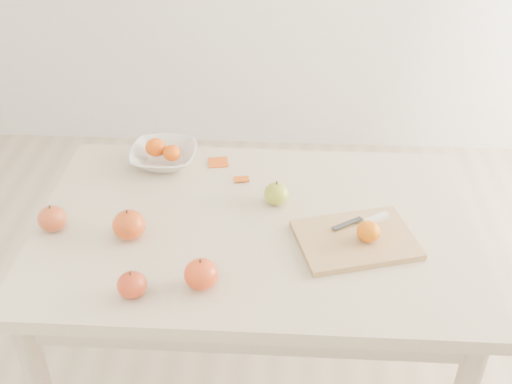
{
  "coord_description": "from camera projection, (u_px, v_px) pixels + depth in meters",
  "views": [
    {
      "loc": [
        0.08,
        -1.4,
        1.81
      ],
      "look_at": [
        0.0,
        0.05,
        0.82
      ],
      "focal_mm": 45.0,
      "sensor_mm": 36.0,
      "label": 1
    }
  ],
  "objects": [
    {
      "name": "orange_peel_a",
      "position": [
        218.0,
        164.0,
        2.0
      ],
      "size": [
        0.07,
        0.06,
        0.01
      ],
      "primitive_type": "cube",
      "rotation": [
        0.21,
        0.0,
        0.19
      ],
      "color": "#C5480D",
      "rests_on": "table"
    },
    {
      "name": "table",
      "position": [
        255.0,
        251.0,
        1.81
      ],
      "size": [
        1.2,
        0.8,
        0.75
      ],
      "color": "beige",
      "rests_on": "ground"
    },
    {
      "name": "orange_peel_b",
      "position": [
        241.0,
        180.0,
        1.93
      ],
      "size": [
        0.05,
        0.04,
        0.01
      ],
      "primitive_type": "cube",
      "rotation": [
        -0.14,
        0.0,
        0.16
      ],
      "color": "#D9560F",
      "rests_on": "table"
    },
    {
      "name": "board_tangerine",
      "position": [
        369.0,
        231.0,
        1.65
      ],
      "size": [
        0.06,
        0.06,
        0.05
      ],
      "primitive_type": "ellipsoid",
      "color": "orange",
      "rests_on": "cutting_board"
    },
    {
      "name": "apple_red_d",
      "position": [
        52.0,
        219.0,
        1.71
      ],
      "size": [
        0.08,
        0.08,
        0.07
      ],
      "primitive_type": "ellipsoid",
      "color": "maroon",
      "rests_on": "table"
    },
    {
      "name": "bowl_tangerine_far",
      "position": [
        172.0,
        153.0,
        1.97
      ],
      "size": [
        0.06,
        0.06,
        0.05
      ],
      "primitive_type": "ellipsoid",
      "color": "#E06007",
      "rests_on": "fruit_bowl"
    },
    {
      "name": "paring_knife",
      "position": [
        372.0,
        219.0,
        1.73
      ],
      "size": [
        0.16,
        0.09,
        0.01
      ],
      "color": "white",
      "rests_on": "cutting_board"
    },
    {
      "name": "bowl_tangerine_near",
      "position": [
        155.0,
        147.0,
        1.99
      ],
      "size": [
        0.06,
        0.06,
        0.06
      ],
      "primitive_type": "ellipsoid",
      "color": "#D34607",
      "rests_on": "fruit_bowl"
    },
    {
      "name": "apple_red_b",
      "position": [
        129.0,
        225.0,
        1.68
      ],
      "size": [
        0.09,
        0.09,
        0.08
      ],
      "primitive_type": "ellipsoid",
      "color": "maroon",
      "rests_on": "table"
    },
    {
      "name": "apple_red_c",
      "position": [
        132.0,
        285.0,
        1.5
      ],
      "size": [
        0.07,
        0.07,
        0.06
      ],
      "primitive_type": "ellipsoid",
      "color": "maroon",
      "rests_on": "table"
    },
    {
      "name": "apple_red_e",
      "position": [
        201.0,
        274.0,
        1.53
      ],
      "size": [
        0.08,
        0.08,
        0.08
      ],
      "primitive_type": "ellipsoid",
      "color": "#A11802",
      "rests_on": "table"
    },
    {
      "name": "apple_green",
      "position": [
        277.0,
        194.0,
        1.81
      ],
      "size": [
        0.07,
        0.07,
        0.06
      ],
      "primitive_type": "ellipsoid",
      "color": "olive",
      "rests_on": "table"
    },
    {
      "name": "fruit_bowl",
      "position": [
        164.0,
        156.0,
        2.0
      ],
      "size": [
        0.21,
        0.21,
        0.05
      ],
      "primitive_type": "imported",
      "color": "silver",
      "rests_on": "table"
    },
    {
      "name": "cutting_board",
      "position": [
        355.0,
        240.0,
        1.68
      ],
      "size": [
        0.35,
        0.29,
        0.02
      ],
      "primitive_type": "cube",
      "rotation": [
        0.0,
        0.0,
        0.28
      ],
      "color": "tan",
      "rests_on": "table"
    }
  ]
}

